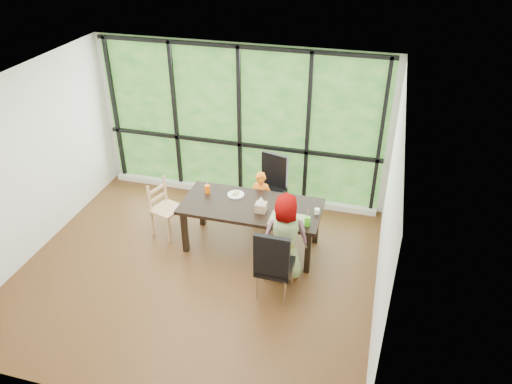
% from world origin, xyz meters
% --- Properties ---
extents(ground, '(5.00, 5.00, 0.00)m').
position_xyz_m(ground, '(0.00, 0.00, 0.00)').
color(ground, black).
rests_on(ground, ground).
extents(back_wall, '(5.00, 0.00, 5.00)m').
position_xyz_m(back_wall, '(0.00, 2.25, 1.35)').
color(back_wall, silver).
rests_on(back_wall, ground).
extents(foliage_backdrop, '(4.80, 0.02, 2.65)m').
position_xyz_m(foliage_backdrop, '(0.00, 2.23, 1.35)').
color(foliage_backdrop, '#184A17').
rests_on(foliage_backdrop, back_wall).
extents(window_mullions, '(4.80, 0.06, 2.65)m').
position_xyz_m(window_mullions, '(0.00, 2.19, 1.35)').
color(window_mullions, black).
rests_on(window_mullions, back_wall).
extents(window_sill, '(4.80, 0.12, 0.10)m').
position_xyz_m(window_sill, '(0.00, 2.15, 0.05)').
color(window_sill, silver).
rests_on(window_sill, ground).
extents(dining_table, '(2.06, 0.96, 0.75)m').
position_xyz_m(dining_table, '(0.60, 0.76, 0.38)').
color(dining_table, black).
rests_on(dining_table, ground).
extents(chair_window_leather, '(0.57, 0.57, 1.08)m').
position_xyz_m(chair_window_leather, '(0.65, 1.64, 0.54)').
color(chair_window_leather, black).
rests_on(chair_window_leather, ground).
extents(chair_interior_leather, '(0.47, 0.47, 1.08)m').
position_xyz_m(chair_interior_leather, '(1.18, -0.16, 0.54)').
color(chair_interior_leather, black).
rests_on(chair_interior_leather, ground).
extents(chair_end_beech, '(0.51, 0.52, 0.90)m').
position_xyz_m(chair_end_beech, '(-0.76, 0.76, 0.45)').
color(chair_end_beech, tan).
rests_on(chair_end_beech, ground).
extents(child_toddler, '(0.36, 0.24, 0.98)m').
position_xyz_m(child_toddler, '(0.60, 1.32, 0.49)').
color(child_toddler, orange).
rests_on(child_toddler, ground).
extents(child_older, '(0.73, 0.57, 1.32)m').
position_xyz_m(child_older, '(1.21, 0.24, 0.66)').
color(child_older, slate).
rests_on(child_older, ground).
extents(placemat, '(0.49, 0.36, 0.01)m').
position_xyz_m(placemat, '(1.19, 0.53, 0.75)').
color(placemat, tan).
rests_on(placemat, dining_table).
extents(plate_far, '(0.25, 0.25, 0.02)m').
position_xyz_m(plate_far, '(0.30, 0.98, 0.76)').
color(plate_far, white).
rests_on(plate_far, dining_table).
extents(plate_near, '(0.22, 0.22, 0.01)m').
position_xyz_m(plate_near, '(1.20, 0.55, 0.76)').
color(plate_near, white).
rests_on(plate_near, dining_table).
extents(orange_cup, '(0.08, 0.08, 0.13)m').
position_xyz_m(orange_cup, '(-0.14, 0.93, 0.81)').
color(orange_cup, '#FD6606').
rests_on(orange_cup, dining_table).
extents(green_cup, '(0.08, 0.08, 0.13)m').
position_xyz_m(green_cup, '(1.48, 0.47, 0.82)').
color(green_cup, '#56D523').
rests_on(green_cup, dining_table).
extents(white_mug, '(0.08, 0.08, 0.08)m').
position_xyz_m(white_mug, '(1.56, 0.80, 0.79)').
color(white_mug, white).
rests_on(white_mug, dining_table).
extents(tissue_box, '(0.15, 0.15, 0.13)m').
position_xyz_m(tissue_box, '(0.78, 0.65, 0.82)').
color(tissue_box, tan).
rests_on(tissue_box, dining_table).
extents(crepe_rolls_far, '(0.10, 0.12, 0.04)m').
position_xyz_m(crepe_rolls_far, '(0.30, 0.98, 0.78)').
color(crepe_rolls_far, tan).
rests_on(crepe_rolls_far, plate_far).
extents(crepe_rolls_near, '(0.05, 0.12, 0.04)m').
position_xyz_m(crepe_rolls_near, '(1.20, 0.55, 0.78)').
color(crepe_rolls_near, tan).
rests_on(crepe_rolls_near, plate_near).
extents(straw_white, '(0.01, 0.04, 0.20)m').
position_xyz_m(straw_white, '(-0.14, 0.93, 0.92)').
color(straw_white, white).
rests_on(straw_white, orange_cup).
extents(straw_pink, '(0.01, 0.04, 0.20)m').
position_xyz_m(straw_pink, '(1.48, 0.47, 0.92)').
color(straw_pink, pink).
rests_on(straw_pink, green_cup).
extents(tissue, '(0.12, 0.12, 0.11)m').
position_xyz_m(tissue, '(0.78, 0.65, 0.94)').
color(tissue, white).
rests_on(tissue, tissue_box).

